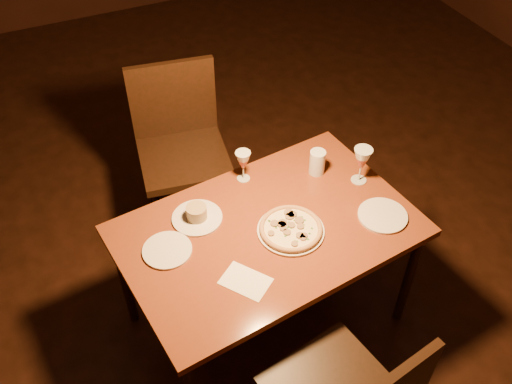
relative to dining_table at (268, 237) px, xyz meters
name	(u,v)px	position (x,y,z in m)	size (l,w,h in m)	color
floor	(271,279)	(0.13, 0.21, -0.63)	(7.00, 7.00, 0.00)	#321810
dining_table	(268,237)	(0.00, 0.00, 0.00)	(1.38, 0.98, 0.69)	brown
chair_far	(181,143)	(-0.11, 0.88, -0.08)	(0.54, 0.54, 0.98)	black
pizza_plate	(291,229)	(0.08, -0.06, 0.08)	(0.29, 0.29, 0.03)	silver
ramekin_saucer	(197,215)	(-0.26, 0.18, 0.08)	(0.23, 0.23, 0.07)	silver
wine_glass_far	(243,166)	(0.03, 0.34, 0.14)	(0.07, 0.07, 0.16)	#A94F46
wine_glass_right	(361,165)	(0.53, 0.10, 0.16)	(0.09, 0.09, 0.19)	#A94F46
water_tumbler	(317,162)	(0.37, 0.24, 0.12)	(0.08, 0.08, 0.13)	silver
side_plate_left	(167,250)	(-0.44, 0.06, 0.07)	(0.21, 0.21, 0.01)	silver
side_plate_near	(383,216)	(0.50, -0.15, 0.07)	(0.22, 0.22, 0.01)	silver
menu_card	(246,281)	(-0.21, -0.22, 0.06)	(0.13, 0.19, 0.00)	white
pendant_light	(272,31)	(0.00, 0.00, 1.01)	(0.12, 0.12, 0.12)	#FF9F47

